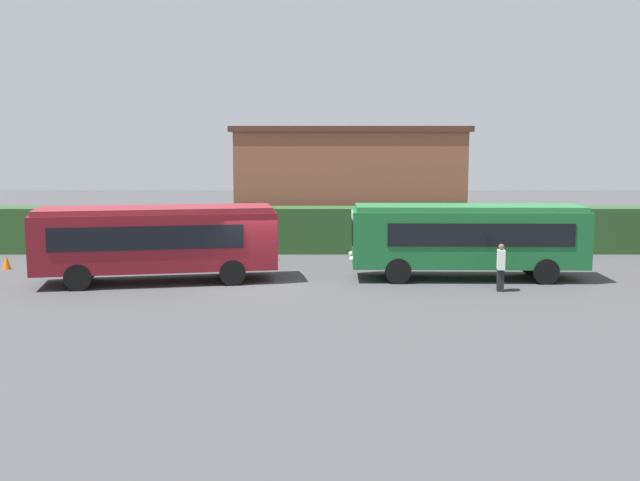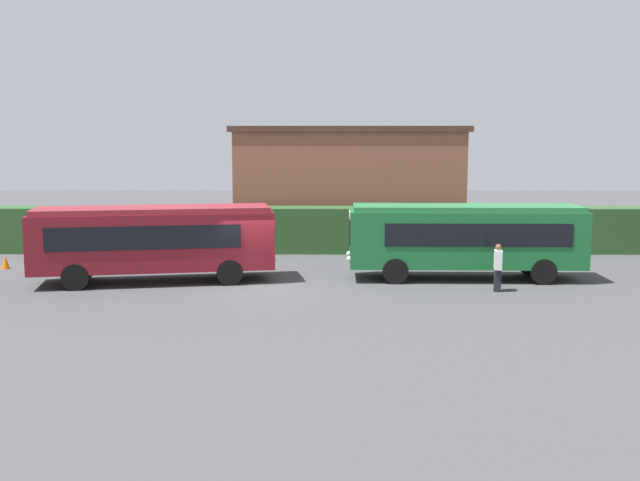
{
  "view_description": "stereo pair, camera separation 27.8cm",
  "coord_description": "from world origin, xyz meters",
  "px_view_note": "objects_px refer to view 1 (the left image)",
  "views": [
    {
      "loc": [
        2.34,
        -27.68,
        5.54
      ],
      "look_at": [
        2.45,
        0.37,
        1.7
      ],
      "focal_mm": 41.48,
      "sensor_mm": 36.0,
      "label": 1
    },
    {
      "loc": [
        2.62,
        -27.68,
        5.54
      ],
      "look_at": [
        2.45,
        0.37,
        1.7
      ],
      "focal_mm": 41.48,
      "sensor_mm": 36.0,
      "label": 2
    }
  ],
  "objects_px": {
    "bus_maroon": "(154,239)",
    "person_center": "(498,266)",
    "person_left": "(149,248)",
    "traffic_cone": "(3,262)",
    "bus_green": "(465,236)"
  },
  "relations": [
    {
      "from": "bus_maroon",
      "to": "person_left",
      "type": "relative_size",
      "value": 5.39
    },
    {
      "from": "bus_maroon",
      "to": "person_center",
      "type": "distance_m",
      "value": 13.13
    },
    {
      "from": "person_center",
      "to": "traffic_cone",
      "type": "height_order",
      "value": "person_center"
    },
    {
      "from": "traffic_cone",
      "to": "person_left",
      "type": "bearing_deg",
      "value": 1.14
    },
    {
      "from": "bus_green",
      "to": "person_left",
      "type": "relative_size",
      "value": 5.3
    },
    {
      "from": "bus_green",
      "to": "person_center",
      "type": "xyz_separation_m",
      "value": [
        0.76,
        -2.45,
        -0.8
      ]
    },
    {
      "from": "traffic_cone",
      "to": "bus_green",
      "type": "bearing_deg",
      "value": -6.55
    },
    {
      "from": "bus_maroon",
      "to": "traffic_cone",
      "type": "bearing_deg",
      "value": 147.48
    },
    {
      "from": "person_center",
      "to": "person_left",
      "type": "bearing_deg",
      "value": -11.6
    },
    {
      "from": "person_left",
      "to": "traffic_cone",
      "type": "height_order",
      "value": "person_left"
    },
    {
      "from": "traffic_cone",
      "to": "person_center",
      "type": "bearing_deg",
      "value": -13.06
    },
    {
      "from": "bus_maroon",
      "to": "bus_green",
      "type": "bearing_deg",
      "value": -6.86
    },
    {
      "from": "person_left",
      "to": "person_center",
      "type": "xyz_separation_m",
      "value": [
        13.92,
        -4.8,
        -0.0
      ]
    },
    {
      "from": "bus_maroon",
      "to": "person_left",
      "type": "bearing_deg",
      "value": 96.61
    },
    {
      "from": "bus_green",
      "to": "person_left",
      "type": "distance_m",
      "value": 13.39
    }
  ]
}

